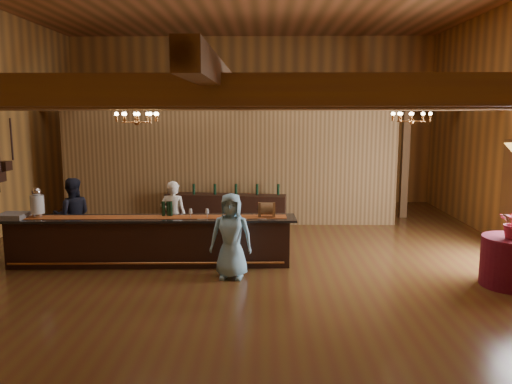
{
  "coord_description": "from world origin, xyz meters",
  "views": [
    {
      "loc": [
        0.46,
        -9.89,
        3.0
      ],
      "look_at": [
        0.27,
        0.7,
        1.33
      ],
      "focal_mm": 35.0,
      "sensor_mm": 36.0,
      "label": 1
    }
  ],
  "objects_px": {
    "chandelier_right": "(411,116)",
    "guest": "(231,236)",
    "floor_plant": "(333,202)",
    "backbar_shelf": "(226,211)",
    "bartender": "(173,217)",
    "tasting_bar": "(150,241)",
    "staff_second": "(73,216)",
    "round_table": "(511,262)",
    "raffle_drum": "(267,209)",
    "beverage_dispenser": "(37,203)",
    "chandelier_left": "(137,117)"
  },
  "relations": [
    {
      "from": "chandelier_right",
      "to": "guest",
      "type": "distance_m",
      "value": 4.43
    },
    {
      "from": "floor_plant",
      "to": "chandelier_right",
      "type": "bearing_deg",
      "value": -72.52
    },
    {
      "from": "backbar_shelf",
      "to": "bartender",
      "type": "distance_m",
      "value": 2.62
    },
    {
      "from": "tasting_bar",
      "to": "staff_second",
      "type": "height_order",
      "value": "staff_second"
    },
    {
      "from": "guest",
      "to": "floor_plant",
      "type": "relative_size",
      "value": 1.4
    },
    {
      "from": "round_table",
      "to": "staff_second",
      "type": "xyz_separation_m",
      "value": [
        -8.46,
        1.98,
        0.38
      ]
    },
    {
      "from": "raffle_drum",
      "to": "guest",
      "type": "relative_size",
      "value": 0.22
    },
    {
      "from": "beverage_dispenser",
      "to": "chandelier_right",
      "type": "bearing_deg",
      "value": 5.39
    },
    {
      "from": "chandelier_left",
      "to": "floor_plant",
      "type": "relative_size",
      "value": 0.71
    },
    {
      "from": "round_table",
      "to": "floor_plant",
      "type": "bearing_deg",
      "value": 114.79
    },
    {
      "from": "raffle_drum",
      "to": "chandelier_left",
      "type": "distance_m",
      "value": 3.03
    },
    {
      "from": "tasting_bar",
      "to": "bartender",
      "type": "xyz_separation_m",
      "value": [
        0.32,
        0.87,
        0.3
      ]
    },
    {
      "from": "backbar_shelf",
      "to": "round_table",
      "type": "relative_size",
      "value": 3.14
    },
    {
      "from": "tasting_bar",
      "to": "guest",
      "type": "distance_m",
      "value": 1.86
    },
    {
      "from": "beverage_dispenser",
      "to": "round_table",
      "type": "distance_m",
      "value": 8.91
    },
    {
      "from": "round_table",
      "to": "chandelier_right",
      "type": "distance_m",
      "value": 3.36
    },
    {
      "from": "staff_second",
      "to": "round_table",
      "type": "bearing_deg",
      "value": 147.21
    },
    {
      "from": "beverage_dispenser",
      "to": "guest",
      "type": "distance_m",
      "value": 3.97
    },
    {
      "from": "backbar_shelf",
      "to": "guest",
      "type": "bearing_deg",
      "value": -77.38
    },
    {
      "from": "raffle_drum",
      "to": "bartender",
      "type": "bearing_deg",
      "value": 157.42
    },
    {
      "from": "chandelier_left",
      "to": "raffle_drum",
      "type": "bearing_deg",
      "value": 7.63
    },
    {
      "from": "chandelier_right",
      "to": "guest",
      "type": "xyz_separation_m",
      "value": [
        -3.59,
        -1.45,
        -2.15
      ]
    },
    {
      "from": "round_table",
      "to": "raffle_drum",
      "type": "bearing_deg",
      "value": 164.73
    },
    {
      "from": "staff_second",
      "to": "floor_plant",
      "type": "bearing_deg",
      "value": -171.6
    },
    {
      "from": "chandelier_right",
      "to": "bartender",
      "type": "relative_size",
      "value": 0.51
    },
    {
      "from": "staff_second",
      "to": "guest",
      "type": "bearing_deg",
      "value": 135.76
    },
    {
      "from": "tasting_bar",
      "to": "bartender",
      "type": "relative_size",
      "value": 3.68
    },
    {
      "from": "bartender",
      "to": "round_table",
      "type": "bearing_deg",
      "value": 169.99
    },
    {
      "from": "backbar_shelf",
      "to": "chandelier_right",
      "type": "xyz_separation_m",
      "value": [
        4.01,
        -2.62,
        2.49
      ]
    },
    {
      "from": "chandelier_left",
      "to": "guest",
      "type": "height_order",
      "value": "chandelier_left"
    },
    {
      "from": "tasting_bar",
      "to": "guest",
      "type": "xyz_separation_m",
      "value": [
        1.67,
        -0.77,
        0.3
      ]
    },
    {
      "from": "backbar_shelf",
      "to": "floor_plant",
      "type": "distance_m",
      "value": 3.04
    },
    {
      "from": "beverage_dispenser",
      "to": "staff_second",
      "type": "distance_m",
      "value": 1.04
    },
    {
      "from": "chandelier_right",
      "to": "floor_plant",
      "type": "bearing_deg",
      "value": 107.48
    },
    {
      "from": "raffle_drum",
      "to": "chandelier_left",
      "type": "bearing_deg",
      "value": -172.37
    },
    {
      "from": "chandelier_left",
      "to": "chandelier_right",
      "type": "relative_size",
      "value": 1.0
    },
    {
      "from": "chandelier_left",
      "to": "floor_plant",
      "type": "bearing_deg",
      "value": 45.43
    },
    {
      "from": "beverage_dispenser",
      "to": "chandelier_right",
      "type": "relative_size",
      "value": 0.75
    },
    {
      "from": "beverage_dispenser",
      "to": "guest",
      "type": "xyz_separation_m",
      "value": [
        3.88,
        -0.74,
        -0.46
      ]
    },
    {
      "from": "round_table",
      "to": "bartender",
      "type": "xyz_separation_m",
      "value": [
        -6.28,
        2.0,
        0.35
      ]
    },
    {
      "from": "chandelier_left",
      "to": "bartender",
      "type": "distance_m",
      "value": 2.47
    },
    {
      "from": "chandelier_left",
      "to": "floor_plant",
      "type": "distance_m",
      "value": 6.57
    },
    {
      "from": "tasting_bar",
      "to": "bartender",
      "type": "distance_m",
      "value": 0.97
    },
    {
      "from": "raffle_drum",
      "to": "bartender",
      "type": "relative_size",
      "value": 0.22
    },
    {
      "from": "round_table",
      "to": "chandelier_right",
      "type": "relative_size",
      "value": 1.26
    },
    {
      "from": "backbar_shelf",
      "to": "chandelier_right",
      "type": "relative_size",
      "value": 3.97
    },
    {
      "from": "guest",
      "to": "chandelier_right",
      "type": "bearing_deg",
      "value": 27.36
    },
    {
      "from": "guest",
      "to": "floor_plant",
      "type": "height_order",
      "value": "guest"
    },
    {
      "from": "beverage_dispenser",
      "to": "round_table",
      "type": "bearing_deg",
      "value": -7.14
    },
    {
      "from": "beverage_dispenser",
      "to": "chandelier_left",
      "type": "xyz_separation_m",
      "value": [
        2.1,
        -0.26,
        1.68
      ]
    }
  ]
}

